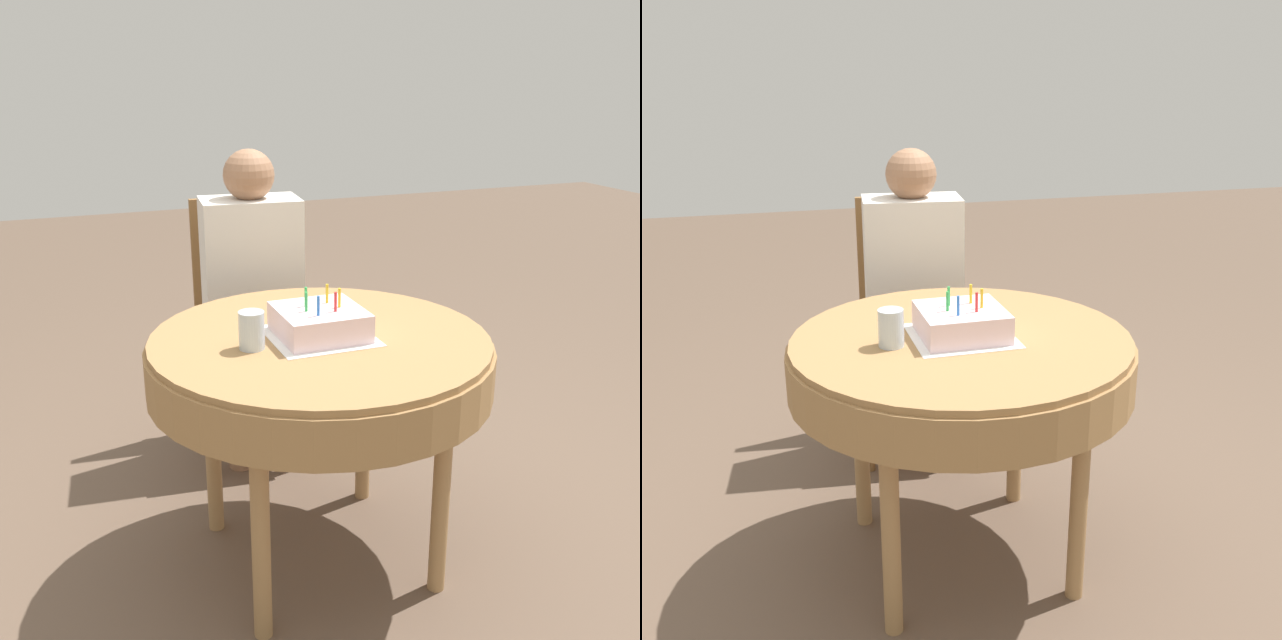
% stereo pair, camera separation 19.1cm
% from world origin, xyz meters
% --- Properties ---
extents(ground_plane, '(12.00, 12.00, 0.00)m').
position_xyz_m(ground_plane, '(0.00, 0.00, 0.00)').
color(ground_plane, brown).
extents(dining_table, '(0.98, 0.98, 0.73)m').
position_xyz_m(dining_table, '(0.00, 0.00, 0.64)').
color(dining_table, '#9E7547').
rests_on(dining_table, ground_plane).
extents(chair, '(0.49, 0.49, 0.97)m').
position_xyz_m(chair, '(0.04, 0.86, 0.50)').
color(chair, brown).
rests_on(chair, ground_plane).
extents(person, '(0.38, 0.34, 1.18)m').
position_xyz_m(person, '(0.02, 0.75, 0.69)').
color(person, '#9E7051').
rests_on(person, ground_plane).
extents(napkin, '(0.28, 0.28, 0.00)m').
position_xyz_m(napkin, '(0.00, -0.00, 0.74)').
color(napkin, white).
rests_on(napkin, dining_table).
extents(birthday_cake, '(0.23, 0.23, 0.13)m').
position_xyz_m(birthday_cake, '(0.00, -0.00, 0.78)').
color(birthday_cake, silver).
rests_on(birthday_cake, dining_table).
extents(drinking_glass, '(0.07, 0.07, 0.10)m').
position_xyz_m(drinking_glass, '(-0.20, -0.02, 0.79)').
color(drinking_glass, silver).
rests_on(drinking_glass, dining_table).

